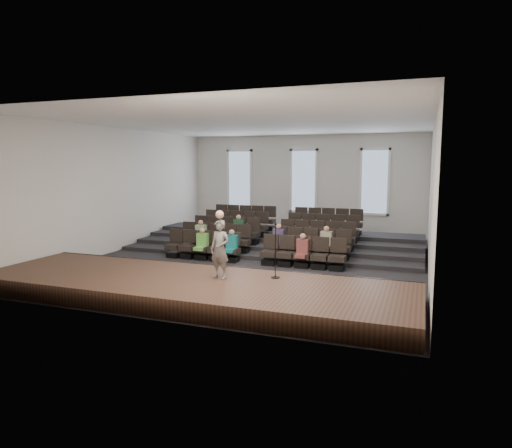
{
  "coord_description": "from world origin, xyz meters",
  "views": [
    {
      "loc": [
        5.77,
        -15.59,
        3.53
      ],
      "look_at": [
        -0.18,
        0.5,
        1.28
      ],
      "focal_mm": 32.0,
      "sensor_mm": 36.0,
      "label": 1
    }
  ],
  "objects": [
    {
      "name": "wall_right",
      "position": [
        6.02,
        0.0,
        2.5
      ],
      "size": [
        0.04,
        14.0,
        5.0
      ],
      "primitive_type": "cube",
      "color": "silver",
      "rests_on": "ground"
    },
    {
      "name": "wall_back",
      "position": [
        0.0,
        7.02,
        2.5
      ],
      "size": [
        12.0,
        0.04,
        5.0
      ],
      "primitive_type": "cube",
      "color": "silver",
      "rests_on": "ground"
    },
    {
      "name": "wall_front",
      "position": [
        0.0,
        -7.02,
        2.5
      ],
      "size": [
        12.0,
        0.04,
        5.0
      ],
      "primitive_type": "cube",
      "color": "silver",
      "rests_on": "ground"
    },
    {
      "name": "audience",
      "position": [
        -0.19,
        0.15,
        0.79
      ],
      "size": [
        5.45,
        2.64,
        1.1
      ],
      "color": "#69C14D",
      "rests_on": "seating_rows"
    },
    {
      "name": "seating_rows",
      "position": [
        -0.0,
        1.54,
        0.68
      ],
      "size": [
        6.8,
        4.7,
        1.67
      ],
      "color": "black",
      "rests_on": "ground"
    },
    {
      "name": "stage_lip",
      "position": [
        0.0,
        -3.33,
        0.25
      ],
      "size": [
        11.8,
        0.06,
        0.52
      ],
      "primitive_type": "cube",
      "color": "black",
      "rests_on": "ground"
    },
    {
      "name": "speaker",
      "position": [
        0.72,
        -4.72,
        1.29
      ],
      "size": [
        0.64,
        0.49,
        1.58
      ],
      "primitive_type": "imported",
      "rotation": [
        0.0,
        0.0,
        -0.2
      ],
      "color": "slate",
      "rests_on": "stage"
    },
    {
      "name": "stage",
      "position": [
        0.0,
        -5.1,
        0.25
      ],
      "size": [
        11.8,
        3.6,
        0.5
      ],
      "primitive_type": "cube",
      "color": "#442E1D",
      "rests_on": "ground"
    },
    {
      "name": "wall_left",
      "position": [
        -6.02,
        0.0,
        2.5
      ],
      "size": [
        0.04,
        14.0,
        5.0
      ],
      "primitive_type": "cube",
      "color": "silver",
      "rests_on": "ground"
    },
    {
      "name": "ground",
      "position": [
        0.0,
        0.0,
        0.0
      ],
      "size": [
        14.0,
        14.0,
        0.0
      ],
      "primitive_type": "plane",
      "color": "black",
      "rests_on": "ground"
    },
    {
      "name": "ceiling",
      "position": [
        0.0,
        0.0,
        5.01
      ],
      "size": [
        12.0,
        14.0,
        0.02
      ],
      "primitive_type": "cube",
      "color": "white",
      "rests_on": "ground"
    },
    {
      "name": "mic_stand",
      "position": [
        2.1,
        -4.16,
        0.94
      ],
      "size": [
        0.25,
        0.25,
        1.49
      ],
      "color": "black",
      "rests_on": "stage"
    },
    {
      "name": "risers",
      "position": [
        0.0,
        3.17,
        0.2
      ],
      "size": [
        11.8,
        4.8,
        0.6
      ],
      "color": "black",
      "rests_on": "ground"
    },
    {
      "name": "windows",
      "position": [
        0.0,
        6.95,
        2.7
      ],
      "size": [
        8.44,
        0.1,
        3.24
      ],
      "color": "white",
      "rests_on": "wall_back"
    }
  ]
}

